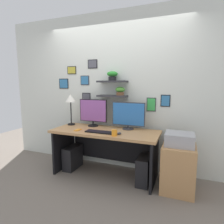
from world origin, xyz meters
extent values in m
plane|color=#70665B|center=(0.00, 0.00, 0.00)|extent=(8.00, 8.00, 0.00)
cube|color=silver|center=(0.00, 0.44, 1.35)|extent=(4.40, 0.04, 2.70)
cube|color=#2D2D33|center=(0.00, 0.32, 1.28)|extent=(0.51, 0.20, 0.03)
cube|color=#2D2D33|center=(0.00, 0.32, 1.52)|extent=(0.51, 0.20, 0.03)
cylinder|color=black|center=(0.00, 0.32, 1.57)|extent=(0.13, 0.13, 0.07)
ellipsoid|color=#29892D|center=(0.00, 0.32, 1.65)|extent=(0.18, 0.18, 0.09)
cylinder|color=brown|center=(0.14, 0.32, 1.32)|extent=(0.13, 0.13, 0.05)
ellipsoid|color=#4A9433|center=(0.14, 0.32, 1.39)|extent=(0.16, 0.16, 0.09)
cube|color=#2D2D33|center=(-0.58, 0.42, 1.55)|extent=(0.17, 0.02, 0.17)
cube|color=teal|center=(-0.58, 0.41, 1.55)|extent=(0.15, 0.00, 0.15)
cube|color=black|center=(-0.86, 0.42, 1.74)|extent=(0.19, 0.02, 0.14)
cube|color=gold|center=(-0.86, 0.41, 1.74)|extent=(0.17, 0.00, 0.12)
cube|color=black|center=(-0.56, 0.42, 1.23)|extent=(0.17, 0.02, 0.17)
cube|color=#4C4C56|center=(-0.56, 0.41, 1.23)|extent=(0.15, 0.00, 0.14)
cube|color=black|center=(0.87, 0.42, 1.22)|extent=(0.15, 0.02, 0.19)
cube|color=teal|center=(0.87, 0.41, 1.22)|extent=(0.12, 0.00, 0.16)
cube|color=black|center=(-1.05, 0.42, 1.49)|extent=(0.20, 0.02, 0.19)
cube|color=teal|center=(-1.05, 0.41, 1.49)|extent=(0.18, 0.00, 0.16)
cube|color=#2D2D33|center=(0.65, 0.42, 1.15)|extent=(0.15, 0.02, 0.22)
cube|color=green|center=(0.65, 0.41, 1.15)|extent=(0.13, 0.00, 0.20)
cube|color=black|center=(-0.42, 0.42, 1.84)|extent=(0.19, 0.02, 0.15)
cube|color=#4C4C56|center=(-0.42, 0.41, 1.84)|extent=(0.16, 0.00, 0.13)
cube|color=tan|center=(0.00, 0.00, 0.73)|extent=(1.70, 0.68, 0.04)
cube|color=black|center=(-0.79, 0.00, 0.35)|extent=(0.04, 0.62, 0.71)
cube|color=black|center=(0.79, 0.00, 0.35)|extent=(0.04, 0.62, 0.71)
cube|color=black|center=(0.00, 0.30, 0.39)|extent=(1.50, 0.02, 0.50)
cylinder|color=black|center=(-0.32, 0.21, 0.76)|extent=(0.18, 0.18, 0.02)
cylinder|color=black|center=(-0.32, 0.21, 0.80)|extent=(0.03, 0.03, 0.08)
cube|color=black|center=(-0.32, 0.22, 1.02)|extent=(0.51, 0.02, 0.39)
cube|color=#8C4C99|center=(-0.32, 0.21, 1.02)|extent=(0.48, 0.00, 0.36)
cylinder|color=#2D2D33|center=(0.32, 0.21, 0.76)|extent=(0.18, 0.18, 0.02)
cylinder|color=#2D2D33|center=(0.32, 0.21, 0.79)|extent=(0.03, 0.03, 0.05)
cube|color=#2D2D33|center=(0.32, 0.22, 1.00)|extent=(0.54, 0.02, 0.38)
cube|color=#2866B2|center=(0.32, 0.21, 1.00)|extent=(0.52, 0.00, 0.36)
cube|color=black|center=(-0.02, -0.16, 0.76)|extent=(0.44, 0.14, 0.02)
ellipsoid|color=#2D2D33|center=(0.29, -0.15, 0.77)|extent=(0.06, 0.09, 0.03)
cylinder|color=black|center=(-0.73, 0.16, 0.76)|extent=(0.13, 0.13, 0.02)
cylinder|color=black|center=(-0.73, 0.16, 0.97)|extent=(0.02, 0.02, 0.40)
cone|color=white|center=(-0.73, 0.16, 1.23)|extent=(0.19, 0.19, 0.14)
cube|color=orange|center=(-0.41, -0.14, 0.76)|extent=(0.07, 0.14, 0.01)
cylinder|color=orange|center=(0.25, -0.25, 0.80)|extent=(0.08, 0.08, 0.09)
cube|color=tan|center=(1.12, -0.04, 0.33)|extent=(0.44, 0.50, 0.65)
cube|color=#9E9EA3|center=(1.12, -0.04, 0.74)|extent=(0.38, 0.34, 0.17)
cube|color=black|center=(-0.64, 0.03, 0.20)|extent=(0.18, 0.40, 0.39)
cube|color=black|center=(0.65, -0.02, 0.21)|extent=(0.18, 0.40, 0.41)
camera|label=1|loc=(1.17, -2.69, 1.48)|focal=30.37mm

